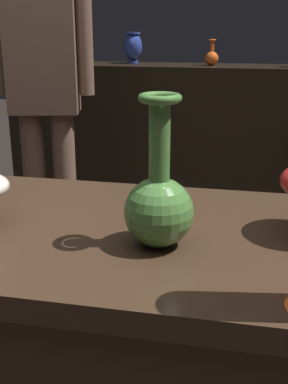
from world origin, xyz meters
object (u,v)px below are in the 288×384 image
(shelf_vase_center, at_px, (212,57))
(vase_centerpiece, at_px, (159,202))
(shelf_vase_left, at_px, (133,46))
(shelf_vase_far_left, at_px, (55,52))
(visitor_near_left, at_px, (44,77))

(shelf_vase_center, bearing_deg, vase_centerpiece, -88.11)
(shelf_vase_left, relative_size, shelf_vase_center, 1.25)
(shelf_vase_center, relative_size, shelf_vase_far_left, 1.20)
(shelf_vase_left, distance_m, shelf_vase_center, 0.53)
(visitor_near_left, bearing_deg, vase_centerpiece, 108.36)
(vase_centerpiece, height_order, shelf_vase_far_left, shelf_vase_far_left)
(shelf_vase_left, height_order, shelf_vase_far_left, shelf_vase_left)
(vase_centerpiece, relative_size, shelf_vase_far_left, 2.36)
(shelf_vase_far_left, xyz_separation_m, visitor_near_left, (0.34, -1.00, -0.06))
(vase_centerpiece, bearing_deg, shelf_vase_center, 91.89)
(shelf_vase_left, distance_m, visitor_near_left, 1.08)
(visitor_near_left, bearing_deg, shelf_vase_center, -138.78)
(shelf_vase_center, bearing_deg, visitor_near_left, -126.01)
(shelf_vase_center, distance_m, visitor_near_left, 1.20)
(shelf_vase_left, xyz_separation_m, shelf_vase_center, (0.52, -0.09, -0.06))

